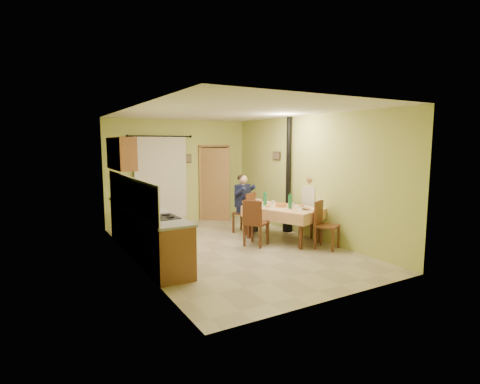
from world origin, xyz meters
TOP-DOWN VIEW (x-y plane):
  - floor at (0.00, 0.00)m, footprint 4.00×6.00m
  - room_shell at (0.00, 0.00)m, footprint 4.04×6.04m
  - kitchen_run at (-1.71, 0.40)m, footprint 0.64×3.64m
  - upper_cabinets at (-1.82, 1.70)m, footprint 0.35×1.40m
  - curtain at (-0.55, 2.90)m, footprint 1.70×0.07m
  - doorway at (1.00, 2.84)m, footprint 0.96×0.58m
  - dining_table at (1.28, -0.04)m, footprint 1.49×1.89m
  - tableware at (1.33, -0.14)m, footprint 1.01×1.50m
  - chair_far at (0.91, 1.04)m, footprint 0.58×0.58m
  - chair_near at (1.66, -1.03)m, footprint 0.58×0.58m
  - chair_right at (2.12, -0.06)m, footprint 0.48×0.48m
  - chair_left at (0.52, -0.10)m, footprint 0.60×0.60m
  - man_far at (0.90, 1.05)m, footprint 0.65×0.62m
  - man_right at (2.11, -0.06)m, footprint 0.48×0.60m
  - stove_flue at (1.90, 0.60)m, footprint 0.24×0.24m
  - picture_back at (0.25, 2.97)m, footprint 0.19×0.03m
  - picture_right at (1.97, 1.20)m, footprint 0.03×0.31m

SIDE VIEW (x-z plane):
  - floor at x=0.00m, z-range -0.01..0.01m
  - chair_far at x=0.91m, z-range -0.20..0.78m
  - chair_near at x=1.66m, z-range -0.20..0.79m
  - chair_left at x=0.52m, z-range -0.21..0.79m
  - chair_right at x=2.12m, z-range -0.22..0.80m
  - dining_table at x=1.28m, z-range 0.00..0.76m
  - kitchen_run at x=-1.71m, z-range -0.30..1.26m
  - tableware at x=1.33m, z-range 0.66..0.99m
  - man_far at x=0.90m, z-range 0.18..1.57m
  - man_right at x=2.11m, z-range 0.18..1.57m
  - stove_flue at x=1.90m, z-range -0.38..2.42m
  - doorway at x=1.00m, z-range -0.02..2.13m
  - curtain at x=-0.55m, z-range 0.15..2.37m
  - picture_back at x=0.25m, z-range 1.64..1.86m
  - room_shell at x=0.00m, z-range 0.41..3.23m
  - picture_right at x=1.97m, z-range 1.75..1.96m
  - upper_cabinets at x=-1.82m, z-range 1.60..2.30m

